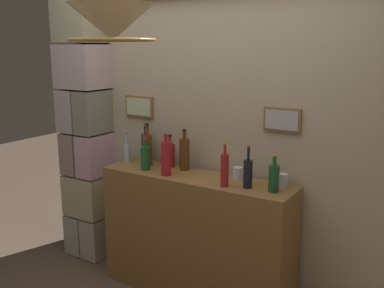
{
  "coord_description": "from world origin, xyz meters",
  "views": [
    {
      "loc": [
        1.6,
        -1.76,
        1.88
      ],
      "look_at": [
        0.0,
        0.78,
        1.2
      ],
      "focal_mm": 40.8,
      "sensor_mm": 36.0,
      "label": 1
    }
  ],
  "objects_px": {
    "liquor_bottle_brandy": "(170,155)",
    "glass_tumbler_rocks": "(283,181)",
    "pendant_lamp": "(112,24)",
    "liquor_bottle_vermouth": "(248,173)",
    "liquor_bottle_bourbon": "(147,149)",
    "liquor_bottle_tequila": "(146,147)",
    "glass_tumbler_highball": "(238,173)",
    "liquor_bottle_sherry": "(274,178)",
    "liquor_bottle_gin": "(145,157)",
    "liquor_bottle_amaro": "(166,158)",
    "liquor_bottle_vodka": "(127,152)",
    "liquor_bottle_rye": "(225,169)",
    "liquor_bottle_mezcal": "(184,154)"
  },
  "relations": [
    {
      "from": "liquor_bottle_rye",
      "to": "liquor_bottle_vermouth",
      "type": "distance_m",
      "value": 0.16
    },
    {
      "from": "liquor_bottle_vermouth",
      "to": "liquor_bottle_tequila",
      "type": "bearing_deg",
      "value": 169.43
    },
    {
      "from": "liquor_bottle_mezcal",
      "to": "liquor_bottle_brandy",
      "type": "distance_m",
      "value": 0.14
    },
    {
      "from": "liquor_bottle_sherry",
      "to": "glass_tumbler_rocks",
      "type": "xyz_separation_m",
      "value": [
        0.02,
        0.12,
        -0.05
      ]
    },
    {
      "from": "glass_tumbler_rocks",
      "to": "liquor_bottle_bourbon",
      "type": "bearing_deg",
      "value": -177.54
    },
    {
      "from": "liquor_bottle_rye",
      "to": "liquor_bottle_mezcal",
      "type": "height_order",
      "value": "liquor_bottle_mezcal"
    },
    {
      "from": "liquor_bottle_tequila",
      "to": "glass_tumbler_rocks",
      "type": "relative_size",
      "value": 3.14
    },
    {
      "from": "liquor_bottle_vermouth",
      "to": "liquor_bottle_amaro",
      "type": "distance_m",
      "value": 0.64
    },
    {
      "from": "liquor_bottle_bourbon",
      "to": "liquor_bottle_brandy",
      "type": "relative_size",
      "value": 1.32
    },
    {
      "from": "liquor_bottle_gin",
      "to": "glass_tumbler_rocks",
      "type": "bearing_deg",
      "value": 8.59
    },
    {
      "from": "liquor_bottle_brandy",
      "to": "glass_tumbler_highball",
      "type": "distance_m",
      "value": 0.59
    },
    {
      "from": "liquor_bottle_brandy",
      "to": "glass_tumbler_rocks",
      "type": "height_order",
      "value": "liquor_bottle_brandy"
    },
    {
      "from": "liquor_bottle_sherry",
      "to": "liquor_bottle_vodka",
      "type": "relative_size",
      "value": 1.02
    },
    {
      "from": "liquor_bottle_bourbon",
      "to": "liquor_bottle_vermouth",
      "type": "bearing_deg",
      "value": -5.61
    },
    {
      "from": "liquor_bottle_rye",
      "to": "glass_tumbler_rocks",
      "type": "relative_size",
      "value": 3.25
    },
    {
      "from": "liquor_bottle_amaro",
      "to": "liquor_bottle_brandy",
      "type": "height_order",
      "value": "liquor_bottle_amaro"
    },
    {
      "from": "liquor_bottle_mezcal",
      "to": "liquor_bottle_vermouth",
      "type": "distance_m",
      "value": 0.61
    },
    {
      "from": "liquor_bottle_bourbon",
      "to": "liquor_bottle_brandy",
      "type": "xyz_separation_m",
      "value": [
        0.18,
        0.06,
        -0.03
      ]
    },
    {
      "from": "liquor_bottle_gin",
      "to": "liquor_bottle_brandy",
      "type": "bearing_deg",
      "value": 56.8
    },
    {
      "from": "liquor_bottle_sherry",
      "to": "liquor_bottle_vodka",
      "type": "distance_m",
      "value": 1.3
    },
    {
      "from": "pendant_lamp",
      "to": "liquor_bottle_vermouth",
      "type": "bearing_deg",
      "value": 69.62
    },
    {
      "from": "liquor_bottle_tequila",
      "to": "liquor_bottle_vermouth",
      "type": "relative_size",
      "value": 1.03
    },
    {
      "from": "liquor_bottle_gin",
      "to": "liquor_bottle_amaro",
      "type": "relative_size",
      "value": 0.8
    },
    {
      "from": "liquor_bottle_mezcal",
      "to": "liquor_bottle_gin",
      "type": "xyz_separation_m",
      "value": [
        -0.25,
        -0.16,
        -0.03
      ]
    },
    {
      "from": "liquor_bottle_tequila",
      "to": "liquor_bottle_brandy",
      "type": "bearing_deg",
      "value": -8.03
    },
    {
      "from": "liquor_bottle_tequila",
      "to": "liquor_bottle_rye",
      "type": "bearing_deg",
      "value": -15.87
    },
    {
      "from": "liquor_bottle_vodka",
      "to": "liquor_bottle_gin",
      "type": "bearing_deg",
      "value": -21.33
    },
    {
      "from": "liquor_bottle_tequila",
      "to": "liquor_bottle_sherry",
      "type": "height_order",
      "value": "liquor_bottle_tequila"
    },
    {
      "from": "liquor_bottle_brandy",
      "to": "liquor_bottle_vodka",
      "type": "xyz_separation_m",
      "value": [
        -0.39,
        -0.06,
        -0.02
      ]
    },
    {
      "from": "liquor_bottle_rye",
      "to": "liquor_bottle_sherry",
      "type": "relative_size",
      "value": 1.22
    },
    {
      "from": "liquor_bottle_bourbon",
      "to": "liquor_bottle_sherry",
      "type": "bearing_deg",
      "value": -3.74
    },
    {
      "from": "liquor_bottle_vermouth",
      "to": "pendant_lamp",
      "type": "bearing_deg",
      "value": -110.38
    },
    {
      "from": "liquor_bottle_tequila",
      "to": "liquor_bottle_bourbon",
      "type": "xyz_separation_m",
      "value": [
        0.09,
        -0.1,
        0.01
      ]
    },
    {
      "from": "liquor_bottle_tequila",
      "to": "liquor_bottle_sherry",
      "type": "distance_m",
      "value": 1.19
    },
    {
      "from": "liquor_bottle_sherry",
      "to": "pendant_lamp",
      "type": "distance_m",
      "value": 1.41
    },
    {
      "from": "liquor_bottle_bourbon",
      "to": "glass_tumbler_highball",
      "type": "bearing_deg",
      "value": 4.9
    },
    {
      "from": "liquor_bottle_bourbon",
      "to": "liquor_bottle_brandy",
      "type": "height_order",
      "value": "liquor_bottle_bourbon"
    },
    {
      "from": "liquor_bottle_rye",
      "to": "liquor_bottle_vermouth",
      "type": "xyz_separation_m",
      "value": [
        0.15,
        0.06,
        -0.02
      ]
    },
    {
      "from": "liquor_bottle_mezcal",
      "to": "liquor_bottle_gin",
      "type": "bearing_deg",
      "value": -147.24
    },
    {
      "from": "liquor_bottle_tequila",
      "to": "glass_tumbler_rocks",
      "type": "height_order",
      "value": "liquor_bottle_tequila"
    },
    {
      "from": "liquor_bottle_brandy",
      "to": "pendant_lamp",
      "type": "xyz_separation_m",
      "value": [
        0.4,
        -1.05,
        0.93
      ]
    },
    {
      "from": "liquor_bottle_tequila",
      "to": "liquor_bottle_gin",
      "type": "bearing_deg",
      "value": -53.55
    },
    {
      "from": "liquor_bottle_gin",
      "to": "liquor_bottle_amaro",
      "type": "xyz_separation_m",
      "value": [
        0.22,
        -0.03,
        0.03
      ]
    },
    {
      "from": "liquor_bottle_gin",
      "to": "liquor_bottle_vermouth",
      "type": "bearing_deg",
      "value": 1.36
    },
    {
      "from": "pendant_lamp",
      "to": "liquor_bottle_mezcal",
      "type": "bearing_deg",
      "value": 104.17
    },
    {
      "from": "liquor_bottle_brandy",
      "to": "glass_tumbler_rocks",
      "type": "bearing_deg",
      "value": -0.75
    },
    {
      "from": "liquor_bottle_vermouth",
      "to": "pendant_lamp",
      "type": "height_order",
      "value": "pendant_lamp"
    },
    {
      "from": "liquor_bottle_tequila",
      "to": "liquor_bottle_vodka",
      "type": "distance_m",
      "value": 0.16
    },
    {
      "from": "liquor_bottle_tequila",
      "to": "glass_tumbler_rocks",
      "type": "xyz_separation_m",
      "value": [
        1.2,
        -0.05,
        -0.07
      ]
    },
    {
      "from": "liquor_bottle_mezcal",
      "to": "glass_tumbler_rocks",
      "type": "relative_size",
      "value": 3.37
    }
  ]
}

